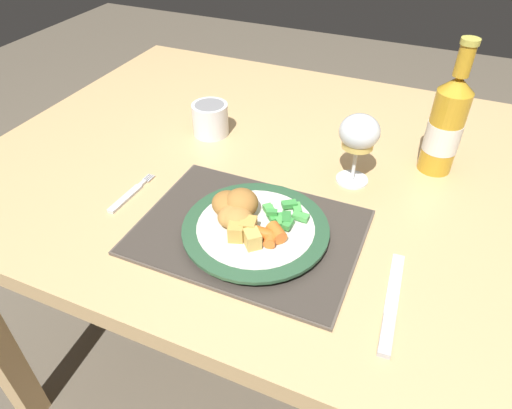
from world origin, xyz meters
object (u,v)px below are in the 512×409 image
object	(u,v)px
bottle	(446,125)
drinking_cup	(210,118)
dinner_plate	(256,230)
fork	(129,195)
dining_table	(303,199)
wine_glass	(359,135)
table_knife	(390,310)

from	to	relation	value
bottle	drinking_cup	bearing A→B (deg)	-173.50
dinner_plate	bottle	distance (m)	0.42
dinner_plate	fork	distance (m)	0.26
dining_table	wine_glass	distance (m)	0.21
dining_table	dinner_plate	size ratio (longest dim) A/B	5.49
fork	table_knife	size ratio (longest dim) A/B	0.65
dinner_plate	table_knife	xyz separation A→B (m)	(0.24, -0.06, -0.01)
fork	wine_glass	xyz separation A→B (m)	(0.37, 0.22, 0.10)
table_knife	wine_glass	xyz separation A→B (m)	(-0.13, 0.29, 0.10)
dining_table	table_knife	size ratio (longest dim) A/B	6.85
dining_table	table_knife	distance (m)	0.39
dining_table	wine_glass	size ratio (longest dim) A/B	9.50
dinner_plate	table_knife	size ratio (longest dim) A/B	1.25
bottle	wine_glass	bearing A→B (deg)	-142.98
dining_table	drinking_cup	world-z (taller)	drinking_cup
bottle	drinking_cup	xyz separation A→B (m)	(-0.48, -0.05, -0.06)
dinner_plate	wine_glass	world-z (taller)	wine_glass
bottle	dining_table	bearing A→B (deg)	-158.60
dinner_plate	bottle	size ratio (longest dim) A/B	0.93
fork	bottle	size ratio (longest dim) A/B	0.48
wine_glass	bottle	size ratio (longest dim) A/B	0.54
dinner_plate	drinking_cup	world-z (taller)	drinking_cup
dinner_plate	fork	world-z (taller)	dinner_plate
dinner_plate	drinking_cup	bearing A→B (deg)	129.67
wine_glass	drinking_cup	world-z (taller)	wine_glass
dinner_plate	wine_glass	size ratio (longest dim) A/B	1.73
dining_table	bottle	size ratio (longest dim) A/B	5.09
dinner_plate	table_knife	bearing A→B (deg)	-15.22
dinner_plate	bottle	xyz separation A→B (m)	(0.25, 0.33, 0.08)
bottle	dinner_plate	bearing A→B (deg)	-126.82
dining_table	fork	bearing A→B (deg)	-139.64
dining_table	fork	world-z (taller)	fork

